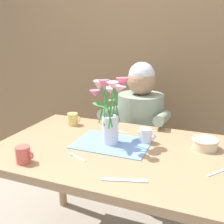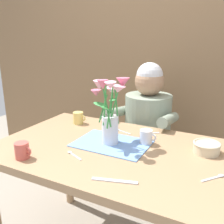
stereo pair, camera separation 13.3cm
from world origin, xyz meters
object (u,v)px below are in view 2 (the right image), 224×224
object	(u,v)px
coffee_cup	(22,150)
ceramic_mug	(78,118)
seated_person	(147,138)
dinner_knife	(115,181)
flower_vase	(110,108)
ceramic_bowl	(207,147)
tea_cup	(146,137)

from	to	relation	value
coffee_cup	ceramic_mug	size ratio (longest dim) A/B	1.00
seated_person	dinner_knife	size ratio (longest dim) A/B	5.97
coffee_cup	dinner_knife	bearing A→B (deg)	2.21
flower_vase	ceramic_bowl	xyz separation A→B (m)	(0.49, 0.12, -0.17)
flower_vase	ceramic_mug	size ratio (longest dim) A/B	3.91
seated_person	tea_cup	world-z (taller)	seated_person
seated_person	dinner_knife	bearing A→B (deg)	-74.72
seated_person	ceramic_mug	xyz separation A→B (m)	(-0.36, -0.38, 0.22)
seated_person	dinner_knife	xyz separation A→B (m)	(0.17, -0.90, 0.18)
seated_person	coffee_cup	distance (m)	1.00
dinner_knife	ceramic_mug	xyz separation A→B (m)	(-0.54, 0.53, 0.04)
flower_vase	tea_cup	distance (m)	0.25
flower_vase	dinner_knife	world-z (taller)	flower_vase
tea_cup	flower_vase	bearing A→B (deg)	-155.10
seated_person	ceramic_mug	distance (m)	0.57
tea_cup	coffee_cup	distance (m)	0.64
tea_cup	ceramic_mug	size ratio (longest dim) A/B	1.00
seated_person	flower_vase	xyz separation A→B (m)	(-0.02, -0.57, 0.38)
seated_person	ceramic_mug	world-z (taller)	seated_person
ceramic_bowl	dinner_knife	xyz separation A→B (m)	(-0.29, -0.45, -0.03)
coffee_cup	flower_vase	bearing A→B (deg)	49.95
ceramic_bowl	dinner_knife	bearing A→B (deg)	-123.42
flower_vase	dinner_knife	distance (m)	0.43
seated_person	ceramic_bowl	distance (m)	0.69
seated_person	flower_vase	size ratio (longest dim) A/B	3.12
tea_cup	dinner_knife	bearing A→B (deg)	-88.10
coffee_cup	ceramic_mug	xyz separation A→B (m)	(-0.05, 0.55, 0.00)
coffee_cup	ceramic_mug	distance (m)	0.55
flower_vase	coffee_cup	size ratio (longest dim) A/B	3.91
flower_vase	dinner_knife	xyz separation A→B (m)	(0.19, -0.33, -0.20)
ceramic_bowl	tea_cup	distance (m)	0.31
flower_vase	tea_cup	world-z (taller)	flower_vase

